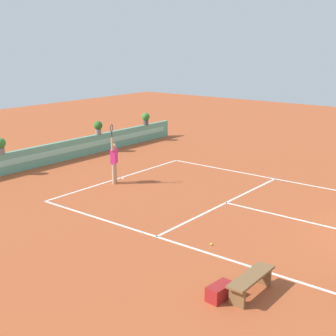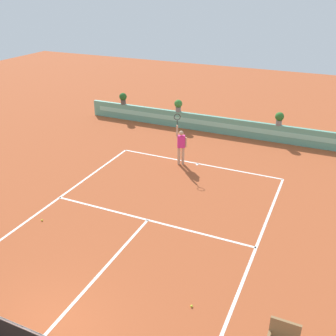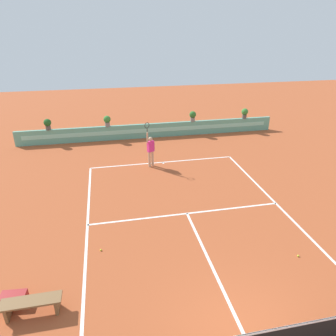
% 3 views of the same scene
% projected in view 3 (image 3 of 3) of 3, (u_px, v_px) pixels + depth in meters
% --- Properties ---
extents(ground_plane, '(60.00, 60.00, 0.00)m').
position_uv_depth(ground_plane, '(189.00, 219.00, 12.74)').
color(ground_plane, '#A84C28').
extents(court_lines, '(8.32, 11.94, 0.01)m').
position_uv_depth(court_lines, '(185.00, 209.00, 13.38)').
color(court_lines, white).
rests_on(court_lines, ground).
extents(back_wall_barrier, '(18.00, 0.21, 1.00)m').
position_uv_depth(back_wall_barrier, '(151.00, 130.00, 21.76)').
color(back_wall_barrier, '#60A88E').
rests_on(back_wall_barrier, ground).
extents(bench_courtside, '(1.60, 0.44, 0.51)m').
position_uv_depth(bench_courtside, '(32.00, 304.00, 8.39)').
color(bench_courtside, brown).
rests_on(bench_courtside, ground).
extents(gear_bag, '(0.73, 0.42, 0.36)m').
position_uv_depth(gear_bag, '(14.00, 299.00, 8.80)').
color(gear_bag, maroon).
rests_on(gear_bag, ground).
extents(tennis_player, '(0.57, 0.35, 2.58)m').
position_uv_depth(tennis_player, '(151.00, 149.00, 17.04)').
color(tennis_player, tan).
rests_on(tennis_player, ground).
extents(tennis_ball_near_baseline, '(0.07, 0.07, 0.07)m').
position_uv_depth(tennis_ball_near_baseline, '(101.00, 250.00, 10.93)').
color(tennis_ball_near_baseline, '#CCE033').
rests_on(tennis_ball_near_baseline, ground).
extents(tennis_ball_mid_court, '(0.07, 0.07, 0.07)m').
position_uv_depth(tennis_ball_mid_court, '(298.00, 256.00, 10.65)').
color(tennis_ball_mid_court, '#CCE033').
rests_on(tennis_ball_mid_court, ground).
extents(potted_plant_far_left, '(0.48, 0.48, 0.72)m').
position_uv_depth(potted_plant_far_left, '(48.00, 124.00, 20.14)').
color(potted_plant_far_left, '#514C47').
rests_on(potted_plant_far_left, back_wall_barrier).
extents(potted_plant_left, '(0.48, 0.48, 0.72)m').
position_uv_depth(potted_plant_left, '(107.00, 120.00, 20.84)').
color(potted_plant_left, gray).
rests_on(potted_plant_left, back_wall_barrier).
extents(potted_plant_right, '(0.48, 0.48, 0.72)m').
position_uv_depth(potted_plant_right, '(193.00, 116.00, 21.93)').
color(potted_plant_right, gray).
rests_on(potted_plant_right, back_wall_barrier).
extents(potted_plant_far_right, '(0.48, 0.48, 0.72)m').
position_uv_depth(potted_plant_far_right, '(245.00, 113.00, 22.65)').
color(potted_plant_far_right, '#514C47').
rests_on(potted_plant_far_right, back_wall_barrier).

